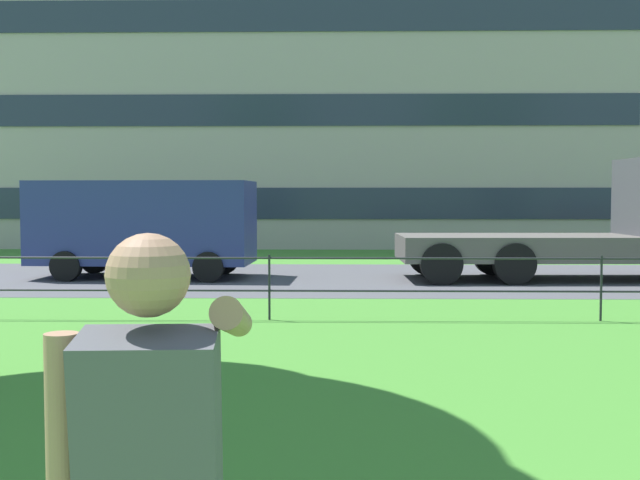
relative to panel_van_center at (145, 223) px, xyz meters
The scene contains 5 objects.
street_strip 6.09m from the panel_van_center, ahead, with size 80.00×7.29×0.01m, color #4C4C51.
park_fence 8.62m from the panel_van_center, 46.16° to the right, with size 35.33×0.04×1.00m.
panel_van_center is the anchor object (origin of this frame).
flatbed_truck_right 10.66m from the panel_van_center, ahead, with size 7.36×2.60×2.75m.
apartment_building_background 18.01m from the panel_van_center, 82.49° to the left, with size 30.62×13.74×16.71m.
Camera 1 is at (-1.46, 2.75, 1.90)m, focal length 44.53 mm.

